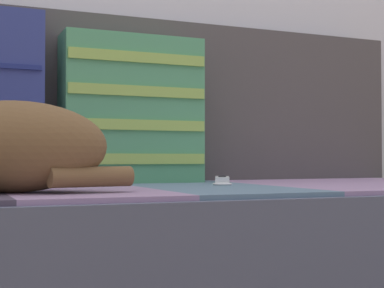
# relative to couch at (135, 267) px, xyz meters

# --- Properties ---
(couch) EXTENTS (2.01, 0.84, 0.38)m
(couch) POSITION_rel_couch_xyz_m (0.00, 0.00, 0.00)
(couch) COLOR gray
(couch) RESTS_ON ground_plane
(sofa_backrest) EXTENTS (1.97, 0.14, 0.48)m
(sofa_backrest) POSITION_rel_couch_xyz_m (-0.00, 0.35, 0.43)
(sofa_backrest) COLOR #474242
(sofa_backrest) RESTS_ON couch
(throw_pillow_striped) EXTENTS (0.38, 0.14, 0.40)m
(throw_pillow_striped) POSITION_rel_couch_xyz_m (0.05, 0.21, 0.39)
(throw_pillow_striped) COLOR #4C9366
(throw_pillow_striped) RESTS_ON couch
(sleeping_cat) EXTENTS (0.42, 0.29, 0.18)m
(sleeping_cat) POSITION_rel_couch_xyz_m (-0.32, -0.17, 0.28)
(sleeping_cat) COLOR brown
(sleeping_cat) RESTS_ON couch
(game_remote_far) EXTENTS (0.12, 0.18, 0.02)m
(game_remote_far) POSITION_rel_couch_xyz_m (0.25, 0.05, 0.20)
(game_remote_far) COLOR white
(game_remote_far) RESTS_ON couch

